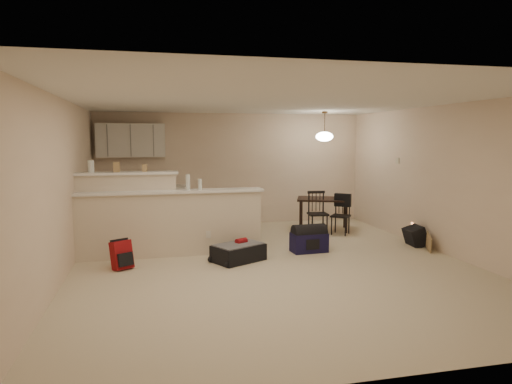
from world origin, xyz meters
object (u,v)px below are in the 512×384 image
object	(u,v)px
pendant_lamp	(324,136)
dining_chair_far	(341,215)
dining_chair_near	(318,213)
red_backpack	(122,255)
navy_duffel	(309,242)
dining_table	(323,202)
black_daypack	(415,236)
suitcase	(238,253)

from	to	relation	value
pendant_lamp	dining_chair_far	distance (m)	1.68
dining_chair_near	red_backpack	bearing A→B (deg)	-149.79
red_backpack	navy_duffel	world-z (taller)	red_backpack
dining_table	red_backpack	size ratio (longest dim) A/B	2.99
dining_table	navy_duffel	distance (m)	2.04
red_backpack	black_daypack	size ratio (longest dim) A/B	1.10
red_backpack	dining_chair_far	bearing A→B (deg)	-9.53
pendant_lamp	black_daypack	xyz separation A→B (m)	(1.10, -1.76, -1.82)
suitcase	dining_chair_far	bearing A→B (deg)	4.10
pendant_lamp	navy_duffel	world-z (taller)	pendant_lamp
dining_table	navy_duffel	world-z (taller)	dining_table
dining_chair_near	navy_duffel	world-z (taller)	dining_chair_near
pendant_lamp	dining_chair_far	size ratio (longest dim) A/B	0.77
navy_duffel	black_daypack	distance (m)	2.04
suitcase	navy_duffel	bearing A→B (deg)	-15.14
pendant_lamp	suitcase	distance (m)	3.56
pendant_lamp	red_backpack	bearing A→B (deg)	-152.13
pendant_lamp	dining_chair_near	xyz separation A→B (m)	(-0.26, -0.36, -1.56)
dining_chair_far	dining_table	bearing A→B (deg)	147.12
dining_chair_far	red_backpack	bearing A→B (deg)	-120.04
suitcase	navy_duffel	world-z (taller)	navy_duffel
dining_chair_far	navy_duffel	distance (m)	1.68
dining_table	black_daypack	bearing A→B (deg)	-37.54
dining_chair_far	suitcase	size ratio (longest dim) A/B	1.04
red_backpack	suitcase	bearing A→B (deg)	-28.72
pendant_lamp	suitcase	bearing A→B (deg)	-137.16
suitcase	navy_duffel	xyz separation A→B (m)	(1.29, 0.31, 0.03)
black_daypack	dining_chair_near	bearing A→B (deg)	48.62
dining_table	suitcase	size ratio (longest dim) A/B	1.64
dining_chair_near	navy_duffel	size ratio (longest dim) A/B	1.44
navy_duffel	black_daypack	size ratio (longest dim) A/B	1.56
suitcase	pendant_lamp	bearing A→B (deg)	14.21
dining_chair_far	suitcase	world-z (taller)	dining_chair_far
dining_chair_far	navy_duffel	xyz separation A→B (m)	(-1.11, -1.23, -0.24)
dining_chair_near	dining_chair_far	xyz separation A→B (m)	(0.43, -0.16, -0.03)
red_backpack	navy_duffel	distance (m)	3.09
dining_table	pendant_lamp	size ratio (longest dim) A/B	2.05
dining_chair_near	red_backpack	size ratio (longest dim) A/B	2.04
dining_table	navy_duffel	bearing A→B (deg)	-97.62
black_daypack	red_backpack	bearing A→B (deg)	98.52
suitcase	red_backpack	bearing A→B (deg)	153.07
dining_chair_near	black_daypack	distance (m)	1.96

